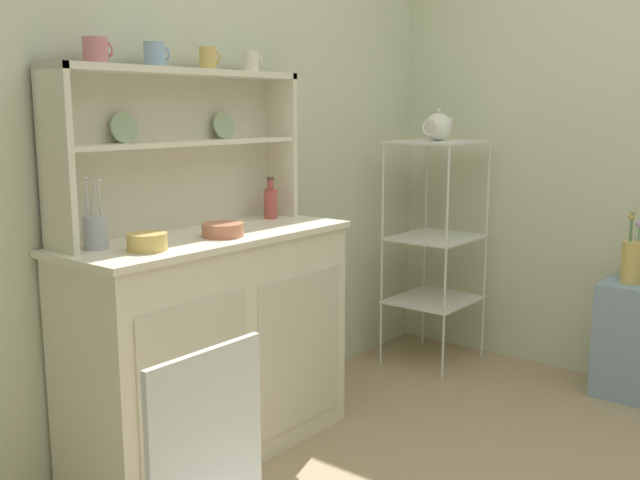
# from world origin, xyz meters

# --- Properties ---
(wall_back) EXTENTS (3.84, 0.05, 2.50)m
(wall_back) POSITION_xyz_m (0.00, 1.62, 1.25)
(wall_back) COLOR beige
(wall_back) RESTS_ON ground
(hutch_cabinet) EXTENTS (1.17, 0.45, 0.87)m
(hutch_cabinet) POSITION_xyz_m (-0.18, 1.37, 0.45)
(hutch_cabinet) COLOR silver
(hutch_cabinet) RESTS_ON ground
(hutch_shelf_unit) EXTENTS (1.09, 0.18, 0.60)m
(hutch_shelf_unit) POSITION_xyz_m (-0.18, 1.53, 1.23)
(hutch_shelf_unit) COLOR beige
(hutch_shelf_unit) RESTS_ON hutch_cabinet
(bakers_rack) EXTENTS (0.45, 0.39, 1.17)m
(bakers_rack) POSITION_xyz_m (1.28, 1.24, 0.73)
(bakers_rack) COLOR silver
(bakers_rack) RESTS_ON ground
(cup_rose_0) EXTENTS (0.10, 0.08, 0.09)m
(cup_rose_0) POSITION_xyz_m (-0.54, 1.49, 1.52)
(cup_rose_0) COLOR #D17A84
(cup_rose_0) RESTS_ON hutch_shelf_unit
(cup_sky_1) EXTENTS (0.09, 0.08, 0.09)m
(cup_sky_1) POSITION_xyz_m (-0.30, 1.49, 1.52)
(cup_sky_1) COLOR #8EB2D1
(cup_sky_1) RESTS_ON hutch_shelf_unit
(cup_gold_2) EXTENTS (0.08, 0.07, 0.09)m
(cup_gold_2) POSITION_xyz_m (-0.05, 1.49, 1.52)
(cup_gold_2) COLOR #DBB760
(cup_gold_2) RESTS_ON hutch_shelf_unit
(cup_cream_3) EXTENTS (0.08, 0.07, 0.08)m
(cup_cream_3) POSITION_xyz_m (0.19, 1.49, 1.52)
(cup_cream_3) COLOR silver
(cup_cream_3) RESTS_ON hutch_shelf_unit
(bowl_mixing_large) EXTENTS (0.13, 0.13, 0.06)m
(bowl_mixing_large) POSITION_xyz_m (-0.52, 1.29, 0.90)
(bowl_mixing_large) COLOR #DBB760
(bowl_mixing_large) RESTS_ON hutch_cabinet
(bowl_floral_medium) EXTENTS (0.15, 0.15, 0.05)m
(bowl_floral_medium) POSITION_xyz_m (-0.18, 1.29, 0.89)
(bowl_floral_medium) COLOR #C67556
(bowl_floral_medium) RESTS_ON hutch_cabinet
(jam_bottle) EXTENTS (0.06, 0.06, 0.18)m
(jam_bottle) POSITION_xyz_m (0.25, 1.45, 0.94)
(jam_bottle) COLOR #B74C47
(jam_bottle) RESTS_ON hutch_cabinet
(utensil_jar) EXTENTS (0.08, 0.08, 0.24)m
(utensil_jar) POSITION_xyz_m (-0.61, 1.45, 0.93)
(utensil_jar) COLOR #B2B7C6
(utensil_jar) RESTS_ON hutch_cabinet
(porcelain_teapot) EXTENTS (0.23, 0.14, 0.16)m
(porcelain_teapot) POSITION_xyz_m (1.28, 1.24, 1.24)
(porcelain_teapot) COLOR white
(porcelain_teapot) RESTS_ON bakers_rack
(flower_vase) EXTENTS (0.10, 0.10, 0.34)m
(flower_vase) POSITION_xyz_m (1.44, 0.30, 0.64)
(flower_vase) COLOR #DBB760
(flower_vase) RESTS_ON side_shelf_blue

